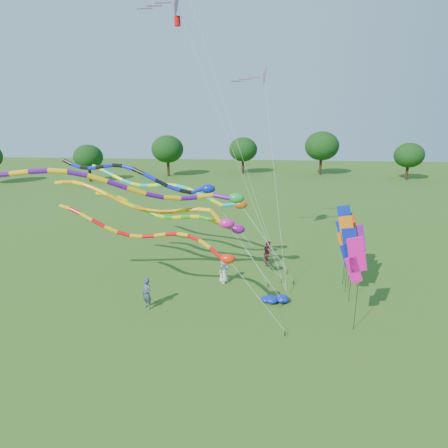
# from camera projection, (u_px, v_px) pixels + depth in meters

# --- Properties ---
(ground) EXTENTS (160.00, 160.00, 0.00)m
(ground) POSITION_uv_depth(u_px,v_px,m) (242.00, 329.00, 19.45)
(ground) COLOR #2C5B18
(ground) RESTS_ON ground
(tree_ring) EXTENTS (114.75, 116.72, 9.08)m
(tree_ring) POSITION_uv_depth(u_px,v_px,m) (202.00, 225.00, 19.15)
(tree_ring) COLOR #382314
(tree_ring) RESTS_ON ground
(tube_kite_red) EXTENTS (12.73, 3.29, 6.30)m
(tube_kite_red) POSITION_uv_depth(u_px,v_px,m) (162.00, 238.00, 20.21)
(tube_kite_red) COLOR black
(tube_kite_red) RESTS_ON ground
(tube_kite_orange) EXTENTS (14.63, 3.15, 7.34)m
(tube_kite_orange) POSITION_uv_depth(u_px,v_px,m) (159.00, 207.00, 22.73)
(tube_kite_orange) COLOR black
(tube_kite_orange) RESTS_ON ground
(tube_kite_purple) EXTENTS (17.06, 4.83, 8.72)m
(tube_kite_purple) POSITION_uv_depth(u_px,v_px,m) (144.00, 188.00, 21.03)
(tube_kite_purple) COLOR black
(tube_kite_purple) RESTS_ON ground
(tube_kite_blue) EXTENTS (14.36, 3.08, 8.29)m
(tube_kite_blue) POSITION_uv_depth(u_px,v_px,m) (150.00, 178.00, 24.32)
(tube_kite_blue) COLOR black
(tube_kite_blue) RESTS_ON ground
(tube_kite_cyan) EXTENTS (15.00, 3.91, 7.53)m
(tube_kite_cyan) POSITION_uv_depth(u_px,v_px,m) (180.00, 191.00, 27.23)
(tube_kite_cyan) COLOR black
(tube_kite_cyan) RESTS_ON ground
(tube_kite_green) EXTENTS (12.90, 2.11, 6.11)m
(tube_kite_green) POSITION_uv_depth(u_px,v_px,m) (186.00, 217.00, 25.29)
(tube_kite_green) COLOR black
(tube_kite_green) RESTS_ON ground
(delta_kite_high_a) EXTENTS (9.09, 2.91, 18.30)m
(delta_kite_high_a) POSITION_uv_depth(u_px,v_px,m) (175.00, 0.00, 20.89)
(delta_kite_high_a) COLOR black
(delta_kite_high_a) RESTS_ON ground
(delta_kite_high_c) EXTENTS (4.00, 6.88, 14.58)m
(delta_kite_high_c) POSITION_uv_depth(u_px,v_px,m) (264.00, 75.00, 25.45)
(delta_kite_high_c) COLOR black
(delta_kite_high_c) RESTS_ON ground
(banner_pole_orange) EXTENTS (1.13, 0.44, 4.97)m
(banner_pole_orange) POSITION_uv_depth(u_px,v_px,m) (346.00, 236.00, 22.70)
(banner_pole_orange) COLOR black
(banner_pole_orange) RESTS_ON ground
(banner_pole_magenta_a) EXTENTS (1.16, 0.16, 5.11)m
(banner_pole_magenta_a) POSITION_uv_depth(u_px,v_px,m) (356.00, 260.00, 18.36)
(banner_pole_magenta_a) COLOR black
(banner_pole_magenta_a) RESTS_ON ground
(banner_pole_blue_b) EXTENTS (1.11, 0.51, 5.38)m
(banner_pole_blue_b) POSITION_uv_depth(u_px,v_px,m) (344.00, 224.00, 23.65)
(banner_pole_blue_b) COLOR black
(banner_pole_blue_b) RESTS_ON ground
(banner_pole_blue_a) EXTENTS (1.10, 0.51, 4.62)m
(banner_pole_blue_a) POSITION_uv_depth(u_px,v_px,m) (349.00, 248.00, 21.54)
(banner_pole_blue_a) COLOR black
(banner_pole_blue_a) RESTS_ON ground
(banner_pole_violet) EXTENTS (1.15, 0.34, 4.25)m
(banner_pole_violet) POSITION_uv_depth(u_px,v_px,m) (357.00, 243.00, 23.49)
(banner_pole_violet) COLOR black
(banner_pole_violet) RESTS_ON ground
(banner_pole_green) EXTENTS (1.16, 0.23, 5.15)m
(banner_pole_green) POSITION_uv_depth(u_px,v_px,m) (346.00, 224.00, 24.36)
(banner_pole_green) COLOR black
(banner_pole_green) RESTS_ON ground
(banner_pole_red) EXTENTS (1.12, 0.45, 4.83)m
(banner_pole_red) POSITION_uv_depth(u_px,v_px,m) (349.00, 234.00, 23.40)
(banner_pole_red) COLOR black
(banner_pole_red) RESTS_ON ground
(blue_nylon_heap) EXTENTS (1.26, 1.36, 0.41)m
(blue_nylon_heap) POSITION_uv_depth(u_px,v_px,m) (273.00, 299.00, 22.25)
(blue_nylon_heap) COLOR #0C23A5
(blue_nylon_heap) RESTS_ON ground
(person_a) EXTENTS (0.97, 0.97, 1.70)m
(person_a) POSITION_uv_depth(u_px,v_px,m) (224.00, 271.00, 24.72)
(person_a) COLOR beige
(person_a) RESTS_ON ground
(person_b) EXTENTS (0.81, 0.76, 1.85)m
(person_b) POSITION_uv_depth(u_px,v_px,m) (147.00, 293.00, 21.35)
(person_b) COLOR #424B5D
(person_b) RESTS_ON ground
(person_c) EXTENTS (0.81, 0.98, 1.85)m
(person_c) POSITION_uv_depth(u_px,v_px,m) (268.00, 253.00, 27.69)
(person_c) COLOR maroon
(person_c) RESTS_ON ground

